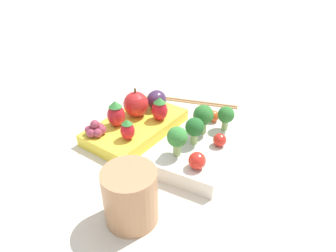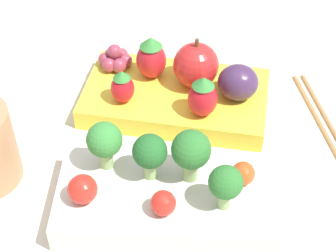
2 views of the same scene
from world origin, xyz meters
name	(u,v)px [view 2 (image 2 of 2)]	position (x,y,z in m)	size (l,w,h in m)	color
ground_plane	(171,155)	(0.00, 0.00, 0.00)	(4.00, 4.00, 0.00)	beige
bento_box_savoury	(161,199)	(0.00, 0.07, 0.01)	(0.20, 0.11, 0.03)	silver
bento_box_fruit	(174,98)	(0.00, -0.08, 0.01)	(0.21, 0.13, 0.02)	yellow
broccoli_floret_0	(150,153)	(0.01, 0.05, 0.06)	(0.03, 0.03, 0.05)	#93B770
broccoli_floret_1	(105,141)	(0.06, 0.04, 0.06)	(0.03, 0.03, 0.05)	#93B770
broccoli_floret_2	(226,184)	(-0.05, 0.08, 0.06)	(0.03, 0.03, 0.05)	#93B770
broccoli_floret_3	(191,151)	(-0.02, 0.05, 0.06)	(0.04, 0.04, 0.05)	#93B770
cherry_tomato_0	(162,203)	(0.00, 0.09, 0.04)	(0.02, 0.02, 0.02)	red
cherry_tomato_1	(243,173)	(-0.07, 0.06, 0.04)	(0.02, 0.02, 0.02)	#DB4C1E
cherry_tomato_2	(82,189)	(0.07, 0.09, 0.04)	(0.03, 0.03, 0.03)	red
apple	(196,65)	(-0.02, -0.09, 0.05)	(0.05, 0.05, 0.06)	red
strawberry_0	(151,58)	(0.03, -0.10, 0.05)	(0.03, 0.03, 0.05)	red
strawberry_1	(122,87)	(0.05, -0.05, 0.04)	(0.03, 0.03, 0.04)	red
strawberry_2	(203,97)	(-0.03, -0.04, 0.05)	(0.03, 0.03, 0.05)	red
plum	(238,82)	(-0.07, -0.07, 0.04)	(0.04, 0.04, 0.04)	#42284C
grape_cluster	(115,59)	(0.07, -0.11, 0.03)	(0.04, 0.04, 0.03)	#93384C
chopsticks_pair	(333,136)	(-0.17, -0.04, 0.00)	(0.07, 0.21, 0.01)	#A37547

